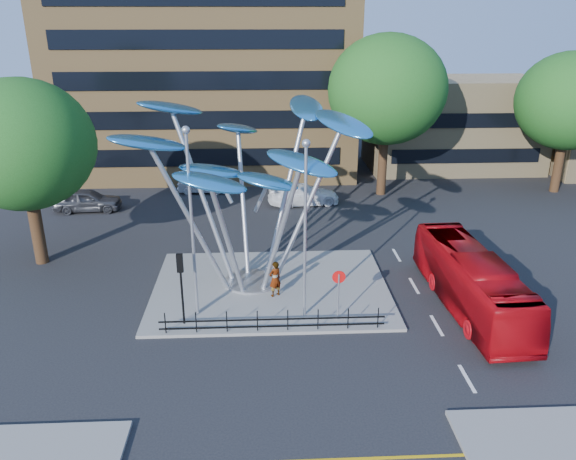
{
  "coord_description": "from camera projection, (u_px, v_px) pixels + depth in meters",
  "views": [
    {
      "loc": [
        -1.37,
        -19.95,
        13.29
      ],
      "look_at": [
        -0.21,
        4.0,
        4.03
      ],
      "focal_mm": 35.0,
      "sensor_mm": 36.0,
      "label": 1
    }
  ],
  "objects": [
    {
      "name": "street_lamp_right",
      "position": [
        305.0,
        215.0,
        24.42
      ],
      "size": [
        0.36,
        0.36,
        8.3
      ],
      "color": "#9EA0A5",
      "rests_on": "traffic_island"
    },
    {
      "name": "ground",
      "position": [
        298.0,
        354.0,
        23.44
      ],
      "size": [
        120.0,
        120.0,
        0.0
      ],
      "primitive_type": "plane",
      "color": "black",
      "rests_on": "ground"
    },
    {
      "name": "tree_right",
      "position": [
        387.0,
        90.0,
        41.4
      ],
      "size": [
        8.8,
        8.8,
        12.11
      ],
      "color": "black",
      "rests_on": "ground"
    },
    {
      "name": "low_building_near",
      "position": [
        453.0,
        124.0,
        50.67
      ],
      "size": [
        15.0,
        8.0,
        8.0
      ],
      "primitive_type": "cube",
      "color": "tan",
      "rests_on": "ground"
    },
    {
      "name": "traffic_island",
      "position": [
        271.0,
        288.0,
        28.96
      ],
      "size": [
        12.0,
        9.0,
        0.15
      ],
      "primitive_type": "cube",
      "color": "slate",
      "rests_on": "ground"
    },
    {
      "name": "tree_far",
      "position": [
        570.0,
        101.0,
        42.37
      ],
      "size": [
        8.0,
        8.0,
        10.81
      ],
      "color": "black",
      "rests_on": "ground"
    },
    {
      "name": "street_lamp_left",
      "position": [
        191.0,
        208.0,
        24.57
      ],
      "size": [
        0.36,
        0.36,
        8.8
      ],
      "color": "#9EA0A5",
      "rests_on": "traffic_island"
    },
    {
      "name": "traffic_light_island",
      "position": [
        181.0,
        274.0,
        24.6
      ],
      "size": [
        0.28,
        0.18,
        3.42
      ],
      "color": "black",
      "rests_on": "traffic_island"
    },
    {
      "name": "tree_left",
      "position": [
        22.0,
        145.0,
        29.67
      ],
      "size": [
        7.6,
        7.6,
        10.32
      ],
      "color": "black",
      "rests_on": "ground"
    },
    {
      "name": "red_bus",
      "position": [
        471.0,
        281.0,
        26.67
      ],
      "size": [
        2.84,
        10.26,
        2.83
      ],
      "primitive_type": "imported",
      "rotation": [
        0.0,
        0.0,
        0.05
      ],
      "color": "#A4070E",
      "rests_on": "ground"
    },
    {
      "name": "parked_car_left",
      "position": [
        87.0,
        200.0,
        40.19
      ],
      "size": [
        4.79,
        2.13,
        1.6
      ],
      "primitive_type": "imported",
      "rotation": [
        0.0,
        0.0,
        1.62
      ],
      "color": "#3B3D42",
      "rests_on": "ground"
    },
    {
      "name": "pedestrian_railing_front",
      "position": [
        273.0,
        322.0,
        24.78
      ],
      "size": [
        10.0,
        0.06,
        1.0
      ],
      "color": "black",
      "rests_on": "traffic_island"
    },
    {
      "name": "parked_car_right",
      "position": [
        303.0,
        194.0,
        41.62
      ],
      "size": [
        5.52,
        2.89,
        1.53
      ],
      "primitive_type": "imported",
      "rotation": [
        0.0,
        0.0,
        1.72
      ],
      "color": "white",
      "rests_on": "ground"
    },
    {
      "name": "parked_car_mid",
      "position": [
        203.0,
        185.0,
        44.36
      ],
      "size": [
        3.97,
        1.5,
        1.29
      ],
      "primitive_type": "imported",
      "rotation": [
        0.0,
        0.0,
        1.54
      ],
      "color": "#ADB1B5",
      "rests_on": "ground"
    },
    {
      "name": "leaf_sculpture",
      "position": [
        247.0,
        156.0,
        27.09
      ],
      "size": [
        12.72,
        9.54,
        9.51
      ],
      "color": "#9EA0A5",
      "rests_on": "traffic_island"
    },
    {
      "name": "pedestrian",
      "position": [
        275.0,
        279.0,
        27.66
      ],
      "size": [
        0.81,
        0.74,
        1.85
      ],
      "primitive_type": "imported",
      "rotation": [
        0.0,
        0.0,
        3.73
      ],
      "color": "gray",
      "rests_on": "traffic_island"
    },
    {
      "name": "no_entry_sign_island",
      "position": [
        339.0,
        287.0,
        25.22
      ],
      "size": [
        0.6,
        0.1,
        2.45
      ],
      "color": "#9EA0A5",
      "rests_on": "traffic_island"
    }
  ]
}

